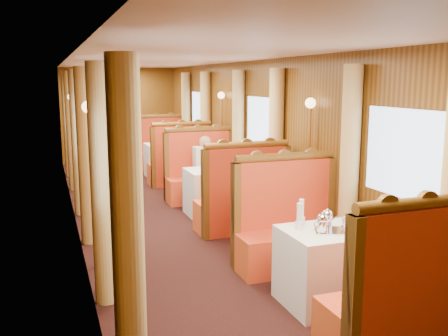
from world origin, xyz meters
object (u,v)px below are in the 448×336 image
teapot_back (327,221)px  passenger (206,163)px  banquette_far_fwd (180,165)px  table_mid (219,192)px  table_near (336,266)px  table_far (169,160)px  rose_vase_mid (221,158)px  teapot_right (347,226)px  fruit_plate (373,229)px  banquette_near_aft (289,232)px  steward (119,163)px  banquette_mid_fwd (242,203)px  rose_vase_far (169,136)px  banquette_mid_aft (201,178)px  banquette_far_aft (160,152)px  tea_tray (333,231)px  teapot_left (322,226)px  banquette_near_fwd (406,304)px

teapot_back → passenger: bearing=90.1°
banquette_far_fwd → table_mid: bearing=-90.0°
table_near → table_far: (0.00, 7.00, 0.00)m
table_far → rose_vase_mid: 3.53m
banquette_far_fwd → teapot_right: size_ratio=8.54×
table_near → fruit_plate: (0.29, -0.15, 0.39)m
banquette_near_aft → banquette_far_fwd: same height
banquette_far_fwd → steward: (-1.51, -1.84, 0.41)m
table_near → table_mid: size_ratio=1.00×
banquette_mid_fwd → rose_vase_far: 4.54m
banquette_mid_aft → passenger: banquette_mid_aft is taller
teapot_back → steward: (-1.42, 4.09, 0.01)m
table_mid → fruit_plate: 3.69m
banquette_far_aft → teapot_back: (-0.09, -7.96, 0.40)m
tea_tray → teapot_back: size_ratio=1.93×
teapot_left → banquette_near_aft: bearing=72.7°
table_near → teapot_left: bearing=-162.7°
table_mid → teapot_right: bearing=-89.8°
tea_tray → steward: bearing=108.7°
banquette_near_aft → teapot_left: (-0.21, -1.08, 0.40)m
table_mid → steward: bearing=156.8°
tea_tray → steward: steward is taller
teapot_left → passenger: 4.29m
teapot_right → banquette_near_fwd: bearing=-109.0°
banquette_near_fwd → fruit_plate: banquette_near_fwd is taller
banquette_far_fwd → banquette_far_aft: bearing=90.0°
tea_tray → fruit_plate: (0.38, -0.10, 0.01)m
tea_tray → table_mid: bearing=88.6°
banquette_far_aft → passenger: bearing=-90.0°
banquette_far_aft → teapot_left: size_ratio=7.44×
banquette_mid_fwd → teapot_back: 2.46m
banquette_far_aft → fruit_plate: (0.29, -8.17, 0.35)m
table_mid → banquette_near_fwd: bearing=-90.0°
banquette_near_fwd → banquette_near_aft: size_ratio=1.00×
banquette_near_fwd → banquette_mid_aft: same height
fruit_plate → rose_vase_mid: bearing=94.0°
table_far → rose_vase_mid: (0.04, -3.48, 0.55)m
banquette_near_aft → tea_tray: bearing=-94.6°
teapot_back → rose_vase_far: rose_vase_far is taller
table_mid → teapot_left: bearing=-93.4°
table_far → banquette_mid_fwd: bearing=-90.0°
banquette_mid_aft → fruit_plate: banquette_mid_aft is taller
banquette_far_fwd → banquette_near_aft: bearing=-90.0°
banquette_near_aft → tea_tray: banquette_near_aft is taller
banquette_near_fwd → banquette_near_aft: (0.00, 2.03, 0.00)m
banquette_mid_aft → tea_tray: size_ratio=3.94×
table_far → passenger: (-0.00, -2.78, 0.37)m
tea_tray → teapot_left: (-0.12, -0.01, 0.07)m
table_near → tea_tray: tea_tray is taller
table_mid → rose_vase_far: size_ratio=2.92×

